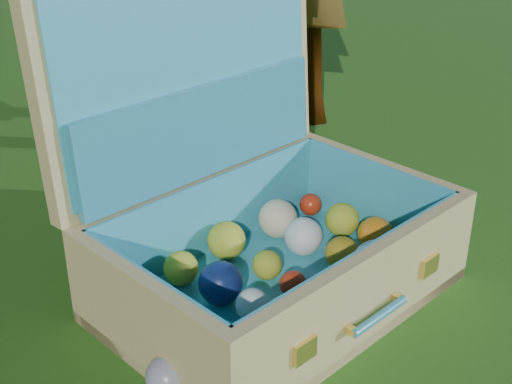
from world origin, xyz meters
name	(u,v)px	position (x,y,z in m)	size (l,w,h in m)	color
ground	(352,288)	(0.00, 0.00, 0.00)	(60.00, 60.00, 0.00)	#215114
stray_ball	(169,377)	(-0.46, -0.10, 0.04)	(0.08, 0.08, 0.08)	teal
suitcase	(250,203)	(-0.17, 0.13, 0.19)	(0.79, 0.68, 0.66)	tan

